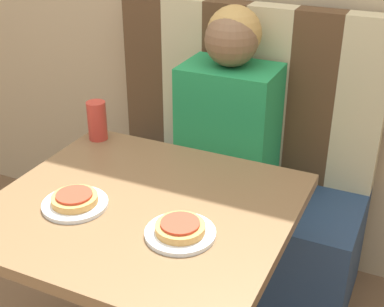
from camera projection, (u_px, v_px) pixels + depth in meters
booth_seat at (225, 230)px, 2.26m from camera, size 1.08×0.47×0.46m
booth_backrest at (247, 89)px, 2.15m from camera, size 1.08×0.09×0.68m
dining_table at (143, 236)px, 1.54m from camera, size 0.82×0.75×0.75m
person at (230, 106)px, 2.00m from camera, size 0.35×0.24×0.71m
plate_left at (75, 204)px, 1.47m from camera, size 0.18×0.18×0.01m
plate_right at (180, 233)px, 1.35m from camera, size 0.18×0.18×0.01m
pizza_left at (74, 198)px, 1.47m from camera, size 0.13×0.13×0.03m
pizza_right at (180, 227)px, 1.34m from camera, size 0.13×0.13×0.03m
drinking_cup at (97, 121)px, 1.83m from camera, size 0.07×0.07×0.14m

